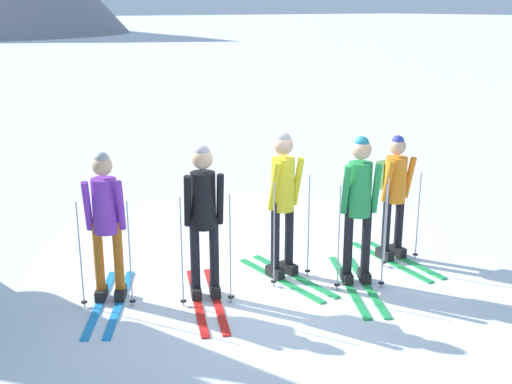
% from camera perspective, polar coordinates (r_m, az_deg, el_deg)
% --- Properties ---
extents(ground_plane, '(400.00, 400.00, 0.00)m').
position_cam_1_polar(ground_plane, '(7.88, 1.27, -8.12)').
color(ground_plane, white).
extents(skier_in_purple, '(1.14, 1.64, 1.74)m').
position_cam_1_polar(skier_in_purple, '(7.31, -13.21, -2.32)').
color(skier_in_purple, '#1E84D1').
rests_on(skier_in_purple, ground).
extents(skier_in_black, '(0.94, 1.73, 1.81)m').
position_cam_1_polar(skier_in_black, '(7.18, -4.70, -1.87)').
color(skier_in_black, red).
rests_on(skier_in_black, ground).
extents(skier_in_yellow, '(0.61, 1.61, 1.83)m').
position_cam_1_polar(skier_in_yellow, '(7.73, 2.44, -0.52)').
color(skier_in_yellow, green).
rests_on(skier_in_yellow, ground).
extents(skier_in_green, '(1.09, 1.73, 1.82)m').
position_cam_1_polar(skier_in_green, '(7.63, 9.18, -1.06)').
color(skier_in_green, green).
rests_on(skier_in_green, ground).
extents(skier_in_orange, '(0.61, 1.57, 1.67)m').
position_cam_1_polar(skier_in_orange, '(8.52, 12.21, 0.13)').
color(skier_in_orange, green).
rests_on(skier_in_orange, ground).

